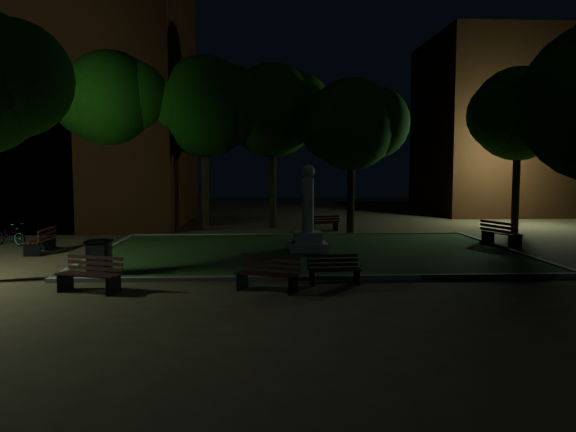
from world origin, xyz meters
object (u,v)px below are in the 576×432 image
(monument, at_px, (308,227))
(trash_bin, at_px, (99,258))
(bench_left_side, at_px, (42,241))
(bicycle, at_px, (9,234))
(bench_near_right, at_px, (334,270))
(bench_near_left, at_px, (268,275))
(bench_far_side, at_px, (324,224))
(bench_west_near, at_px, (90,275))
(bench_right_side, at_px, (500,234))

(monument, distance_m, trash_bin, 7.79)
(bench_left_side, distance_m, bicycle, 3.11)
(bench_near_right, bearing_deg, monument, 87.41)
(bench_near_left, relative_size, trash_bin, 1.59)
(bicycle, bearing_deg, bench_left_side, -111.11)
(bench_far_side, bearing_deg, bench_west_near, 44.28)
(bench_left_side, relative_size, bicycle, 1.00)
(bench_near_right, bearing_deg, bench_near_left, -160.84)
(bench_near_right, bearing_deg, bench_right_side, 37.98)
(bench_right_side, bearing_deg, bench_near_right, 115.89)
(monument, bearing_deg, bench_near_right, -87.72)
(trash_bin, bearing_deg, monument, 34.07)
(bench_near_left, bearing_deg, trash_bin, -178.97)
(bench_west_near, distance_m, bench_far_side, 15.28)
(monument, bearing_deg, bicycle, 168.04)
(bench_west_near, bearing_deg, bench_near_right, 26.56)
(bench_right_side, xyz_separation_m, bench_far_side, (-6.57, 5.40, -0.10))
(bench_near_right, relative_size, bicycle, 0.85)
(bench_near_left, height_order, bench_left_side, bench_left_side)
(bench_left_side, xyz_separation_m, bench_far_side, (11.26, 6.64, -0.07))
(bench_near_right, relative_size, bench_far_side, 0.96)
(bicycle, bearing_deg, bench_west_near, -121.55)
(bench_near_left, height_order, bicycle, bicycle)
(bench_left_side, distance_m, trash_bin, 5.77)
(monument, height_order, trash_bin, monument)
(monument, height_order, bench_near_right, monument)
(bench_near_right, distance_m, bench_far_side, 12.66)
(bench_near_left, bearing_deg, bench_left_side, 165.09)
(monument, relative_size, bench_near_right, 2.19)
(bench_near_right, height_order, bench_right_side, bench_right_side)
(bench_near_right, xyz_separation_m, bench_far_side, (1.20, 12.60, 0.01))
(bench_left_side, bearing_deg, bench_near_left, 51.14)
(bench_right_side, xyz_separation_m, bicycle, (-19.99, 1.00, -0.02))
(bench_near_right, distance_m, bench_left_side, 11.70)
(bench_right_side, height_order, trash_bin, trash_bin)
(bench_west_near, relative_size, trash_bin, 1.62)
(bench_west_near, bearing_deg, bench_far_side, 80.81)
(bench_right_side, bearing_deg, bench_west_near, 102.28)
(bench_far_side, relative_size, bicycle, 0.89)
(monument, relative_size, bench_left_side, 1.86)
(monument, relative_size, bench_right_side, 1.67)
(trash_bin, relative_size, bicycle, 0.63)
(bench_near_left, distance_m, bench_near_right, 1.97)
(bench_right_side, relative_size, bench_far_side, 1.25)
(bench_west_near, height_order, bench_left_side, bench_left_side)
(trash_bin, bearing_deg, bench_near_right, -11.03)
(bench_west_near, height_order, bench_right_side, bench_right_side)
(bench_near_left, xyz_separation_m, bench_west_near, (-4.53, 0.11, 0.00))
(bench_near_right, bearing_deg, bicycle, 141.28)
(bench_west_near, distance_m, bench_left_side, 7.62)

